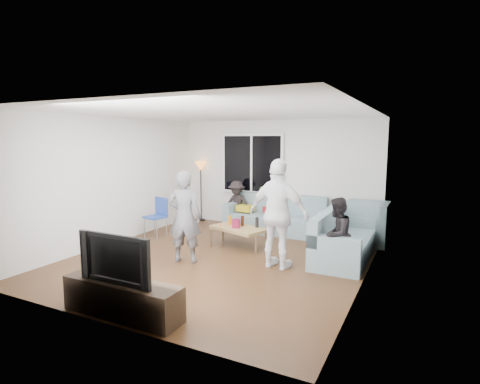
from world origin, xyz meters
The scene contains 30 objects.
floor centered at (0.00, 0.00, -0.02)m, with size 5.00×5.50×0.04m, color #56351C.
ceiling centered at (0.00, 0.00, 2.62)m, with size 5.00×5.50×0.04m, color white.
wall_back centered at (0.00, 2.77, 1.30)m, with size 5.00×0.04×2.60m, color silver.
wall_front centered at (0.00, -2.77, 1.30)m, with size 5.00×0.04×2.60m, color silver.
wall_left centered at (-2.52, 0.00, 1.30)m, with size 0.04×5.50×2.60m, color silver.
wall_right centered at (2.52, 0.00, 1.30)m, with size 0.04×5.50×2.60m, color silver.
window_frame centered at (-0.60, 2.69, 1.55)m, with size 1.62×0.06×1.47m, color white.
window_glass centered at (-0.60, 2.65, 1.55)m, with size 1.50×0.02×1.35m, color black.
window_mullion centered at (-0.60, 2.64, 1.55)m, with size 0.05×0.03×1.35m, color white.
radiator centered at (-0.60, 2.65, 0.31)m, with size 1.30×0.12×0.62m, color silver.
potted_plant centered at (-0.29, 2.62, 0.82)m, with size 0.22×0.18×0.40m, color #366F2C.
vase centered at (-0.98, 2.62, 0.70)m, with size 0.16×0.16×0.17m, color white.
sofa_back_section centered at (0.16, 2.27, 0.42)m, with size 2.30×0.85×0.85m, color gray, non-canonical shape.
sofa_right_section centered at (2.02, 0.99, 0.42)m, with size 0.85×2.00×0.85m, color gray, non-canonical shape.
sofa_corner centered at (2.20, 2.27, 0.42)m, with size 0.85×0.85×0.85m, color gray.
cushion_yellow centered at (-0.56, 2.25, 0.51)m, with size 0.38×0.32×0.14m, color gold.
cushion_red centered at (0.09, 2.33, 0.51)m, with size 0.36×0.30×0.13m, color maroon.
coffee_table centered at (-0.05, 0.83, 0.20)m, with size 1.10×0.60×0.40m, color #9B814B.
pitcher centered at (-0.07, 0.76, 0.49)m, with size 0.17×0.17×0.17m, color maroon.
side_chair centered at (-2.05, 0.72, 0.43)m, with size 0.40×0.40×0.86m, color #24419C, non-canonical shape.
floor_lamp centered at (-2.05, 2.61, 0.78)m, with size 0.32×0.32×1.56m, color orange, non-canonical shape.
player_left centered at (-0.46, -0.44, 0.81)m, with size 0.59×0.39×1.62m, color #535359.
player_right centered at (1.11, -0.01, 0.92)m, with size 1.08×0.45×1.83m, color white.
spectator_right centered at (2.02, 0.27, 0.61)m, with size 0.59×0.46×1.22m, color black.
spectator_back centered at (-0.84, 2.30, 0.57)m, with size 0.74×0.43×1.15m, color black.
tv_console centered at (0.03, -2.50, 0.22)m, with size 1.60×0.40×0.44m, color #2F2217.
television centered at (0.03, -2.50, 0.74)m, with size 1.06×0.14×0.61m, color black.
bottle_a centered at (-0.31, 0.95, 0.50)m, with size 0.07×0.07×0.19m, color orange.
bottle_c centered at (-0.03, 0.96, 0.50)m, with size 0.07×0.07×0.21m, color black.
bottle_e centered at (0.29, 0.97, 0.50)m, with size 0.07×0.07×0.20m, color black.
Camera 1 is at (3.28, -5.81, 2.16)m, focal length 28.40 mm.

